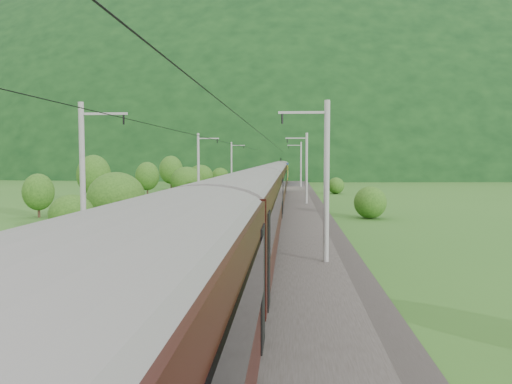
{
  "coord_description": "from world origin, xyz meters",
  "views": [
    {
      "loc": [
        4.44,
        -24.79,
        5.47
      ],
      "look_at": [
        1.51,
        17.01,
        2.6
      ],
      "focal_mm": 35.0,
      "sensor_mm": 36.0,
      "label": 1
    }
  ],
  "objects": [
    {
      "name": "railbed",
      "position": [
        0.0,
        10.0,
        0.15
      ],
      "size": [
        14.0,
        220.0,
        0.3
      ],
      "primitive_type": "cube",
      "color": "#38332D",
      "rests_on": "ground"
    },
    {
      "name": "catenary_right",
      "position": [
        6.12,
        32.0,
        4.5
      ],
      "size": [
        2.54,
        192.28,
        8.0
      ],
      "color": "gray",
      "rests_on": "railbed"
    },
    {
      "name": "vegetation_right",
      "position": [
        11.66,
        -2.19,
        1.31
      ],
      "size": [
        7.02,
        94.29,
        2.86
      ],
      "color": "#1C4312",
      "rests_on": "ground"
    },
    {
      "name": "hazard_post_far",
      "position": [
        0.54,
        43.07,
        1.02
      ],
      "size": [
        0.15,
        0.15,
        1.44
      ],
      "primitive_type": "cylinder",
      "color": "red",
      "rests_on": "railbed"
    },
    {
      "name": "hazard_post_near",
      "position": [
        -0.7,
        43.94,
        1.13
      ],
      "size": [
        0.18,
        0.18,
        1.66
      ],
      "primitive_type": "cylinder",
      "color": "red",
      "rests_on": "railbed"
    },
    {
      "name": "ground",
      "position": [
        0.0,
        0.0,
        0.0
      ],
      "size": [
        600.0,
        600.0,
        0.0
      ],
      "primitive_type": "plane",
      "color": "#28591B",
      "rests_on": "ground"
    },
    {
      "name": "mountain_main",
      "position": [
        0.0,
        260.0,
        0.0
      ],
      "size": [
        504.0,
        360.0,
        244.0
      ],
      "primitive_type": "ellipsoid",
      "color": "black",
      "rests_on": "ground"
    },
    {
      "name": "mountain_ridge",
      "position": [
        -120.0,
        300.0,
        0.0
      ],
      "size": [
        336.0,
        280.0,
        132.0
      ],
      "primitive_type": "ellipsoid",
      "color": "black",
      "rests_on": "ground"
    },
    {
      "name": "train",
      "position": [
        2.4,
        9.3,
        3.55
      ],
      "size": [
        3.0,
        142.41,
        5.22
      ],
      "color": "black",
      "rests_on": "ground"
    },
    {
      "name": "overhead_wires",
      "position": [
        0.0,
        10.0,
        7.1
      ],
      "size": [
        4.83,
        198.0,
        0.03
      ],
      "color": "black",
      "rests_on": "ground"
    },
    {
      "name": "vegetation_left",
      "position": [
        -14.12,
        12.66,
        2.54
      ],
      "size": [
        13.89,
        150.31,
        6.98
      ],
      "color": "#1C4312",
      "rests_on": "ground"
    },
    {
      "name": "track_left",
      "position": [
        -2.4,
        10.0,
        0.37
      ],
      "size": [
        2.4,
        220.0,
        0.27
      ],
      "color": "brown",
      "rests_on": "railbed"
    },
    {
      "name": "signal",
      "position": [
        -4.12,
        35.98,
        1.56
      ],
      "size": [
        0.24,
        0.24,
        2.15
      ],
      "color": "black",
      "rests_on": "railbed"
    },
    {
      "name": "track_right",
      "position": [
        2.4,
        10.0,
        0.37
      ],
      "size": [
        2.4,
        220.0,
        0.27
      ],
      "color": "brown",
      "rests_on": "railbed"
    },
    {
      "name": "catenary_left",
      "position": [
        -6.12,
        32.0,
        4.5
      ],
      "size": [
        2.54,
        192.28,
        8.0
      ],
      "color": "gray",
      "rests_on": "railbed"
    }
  ]
}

